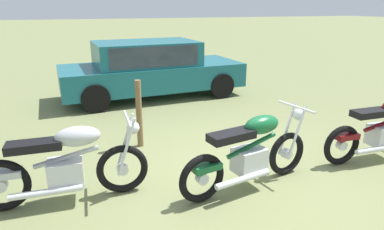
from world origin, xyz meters
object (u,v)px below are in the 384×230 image
Objects in this scene: motorcycle_silver at (65,165)px; motorcycle_green at (250,153)px; motorcycle_maroon at (384,129)px; fence_post_wooden at (139,114)px; car_teal at (150,66)px.

motorcycle_green is at bearing -8.73° from motorcycle_silver.
fence_post_wooden is at bearing 154.69° from motorcycle_maroon.
fence_post_wooden reaches higher than motorcycle_silver.
car_teal reaches higher than motorcycle_green.
motorcycle_silver is 0.96× the size of motorcycle_maroon.
motorcycle_green is 1.75× the size of fence_post_wooden.
fence_post_wooden is at bearing -109.29° from car_teal.
motorcycle_maroon is 3.86m from fence_post_wooden.
car_teal is at bearing 73.80° from fence_post_wooden.
motorcycle_silver is at bearing -117.78° from car_teal.
motorcycle_green is 2.11m from fence_post_wooden.
fence_post_wooden is at bearing 110.04° from motorcycle_green.
motorcycle_maroon is at bearing -26.71° from fence_post_wooden.
motorcycle_silver is 4.63m from motorcycle_maroon.
motorcycle_maroon is (4.62, -0.36, -0.00)m from motorcycle_silver.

